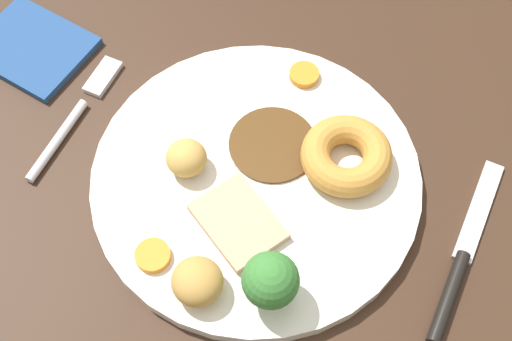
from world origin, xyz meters
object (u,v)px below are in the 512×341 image
at_px(yorkshire_pudding, 346,156).
at_px(folded_napkin, 32,48).
at_px(carrot_coin_front, 304,75).
at_px(fork, 77,113).
at_px(roast_potato_left, 186,158).
at_px(roast_potato_right, 197,282).
at_px(broccoli_floret, 271,281).
at_px(carrot_coin_back, 153,256).
at_px(knife, 460,264).
at_px(dinner_plate, 256,180).
at_px(meat_slice_main, 238,222).

distance_m(yorkshire_pudding, folded_napkin, 0.34).
xyz_separation_m(carrot_coin_front, fork, (-0.18, -0.12, -0.01)).
bearing_deg(roast_potato_left, fork, 174.65).
relative_size(roast_potato_right, folded_napkin, 0.39).
height_order(broccoli_floret, fork, broccoli_floret).
bearing_deg(carrot_coin_back, roast_potato_left, 98.98).
distance_m(broccoli_floret, folded_napkin, 0.36).
xyz_separation_m(carrot_coin_back, folded_napkin, (-0.23, 0.15, -0.01)).
xyz_separation_m(yorkshire_pudding, knife, (0.12, -0.05, -0.02)).
bearing_deg(folded_napkin, dinner_plate, -9.30).
relative_size(meat_slice_main, yorkshire_pudding, 0.92).
bearing_deg(folded_napkin, roast_potato_left, -16.24).
bearing_deg(knife, fork, 91.21).
relative_size(carrot_coin_front, fork, 0.19).
distance_m(roast_potato_right, carrot_coin_back, 0.05).
height_order(roast_potato_left, carrot_coin_front, roast_potato_left).
xyz_separation_m(broccoli_floret, folded_napkin, (-0.33, 0.14, -0.04)).
bearing_deg(dinner_plate, yorkshire_pudding, 34.21).
distance_m(roast_potato_right, carrot_coin_front, 0.24).
bearing_deg(broccoli_floret, carrot_coin_back, -173.62).
distance_m(fork, knife, 0.38).
distance_m(dinner_plate, carrot_coin_back, 0.12).
height_order(broccoli_floret, folded_napkin, broccoli_floret).
bearing_deg(roast_potato_right, roast_potato_left, 121.97).
bearing_deg(yorkshire_pudding, carrot_coin_front, 134.15).
height_order(roast_potato_right, folded_napkin, roast_potato_right).
distance_m(carrot_coin_back, fork, 0.18).
relative_size(dinner_plate, carrot_coin_back, 9.86).
relative_size(roast_potato_right, knife, 0.23).
bearing_deg(fork, dinner_plate, -88.31).
height_order(yorkshire_pudding, folded_napkin, yorkshire_pudding).
distance_m(yorkshire_pudding, carrot_coin_front, 0.10).
bearing_deg(carrot_coin_back, folded_napkin, 146.03).
height_order(carrot_coin_front, broccoli_floret, broccoli_floret).
bearing_deg(meat_slice_main, roast_potato_left, 153.95).
distance_m(dinner_plate, knife, 0.19).
bearing_deg(roast_potato_left, carrot_coin_front, 67.59).
distance_m(roast_potato_left, roast_potato_right, 0.12).
bearing_deg(carrot_coin_back, broccoli_floret, 6.38).
xyz_separation_m(yorkshire_pudding, fork, (-0.26, -0.05, -0.02)).
height_order(roast_potato_left, folded_napkin, roast_potato_left).
relative_size(dinner_plate, fork, 1.95).
height_order(meat_slice_main, fork, meat_slice_main).
xyz_separation_m(yorkshire_pudding, roast_potato_left, (-0.13, -0.06, 0.00)).
xyz_separation_m(roast_potato_left, folded_napkin, (-0.21, 0.06, -0.03)).
distance_m(dinner_plate, meat_slice_main, 0.05).
bearing_deg(fork, roast_potato_left, -95.21).
bearing_deg(folded_napkin, broccoli_floret, -23.16).
bearing_deg(folded_napkin, meat_slice_main, -18.69).
distance_m(roast_potato_left, carrot_coin_back, 0.09).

